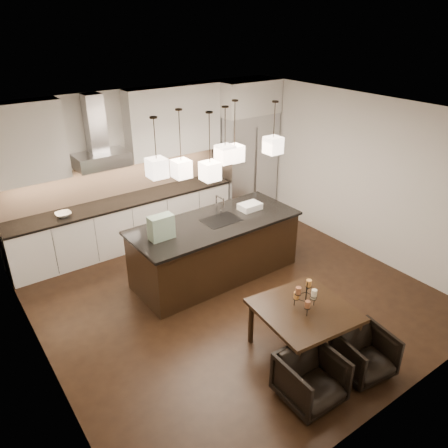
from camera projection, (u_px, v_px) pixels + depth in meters
floor at (231, 295)px, 6.85m from camera, size 5.50×5.50×0.02m
ceiling at (233, 114)px, 5.60m from camera, size 5.50×5.50×0.02m
wall_back at (145, 164)px, 8.24m from camera, size 5.50×0.02×2.80m
wall_front at (402, 311)px, 4.21m from camera, size 5.50×0.02×2.80m
wall_left at (30, 274)px, 4.79m from camera, size 0.02×5.50×2.80m
wall_right at (358, 175)px, 7.67m from camera, size 0.02×5.50×2.80m
refrigerator at (245, 165)px, 9.20m from camera, size 1.20×0.72×2.15m
fridge_panel at (246, 97)px, 8.59m from camera, size 1.26×0.72×0.65m
lower_cabinets at (127, 224)px, 8.10m from camera, size 4.21×0.62×0.88m
countertop at (124, 201)px, 7.90m from camera, size 4.21×0.66×0.04m
backsplash at (116, 179)px, 7.97m from camera, size 4.21×0.02×0.63m
upper_cab_left at (22, 143)px, 6.66m from camera, size 1.25×0.35×1.25m
upper_cab_right at (174, 121)px, 8.05m from camera, size 1.85×0.35×1.25m
hood_canopy at (102, 160)px, 7.41m from camera, size 0.90×0.52×0.24m
hood_chimney at (95, 123)px, 7.23m from camera, size 0.30×0.28×0.96m
fruit_bowl at (63, 214)px, 7.26m from camera, size 0.27×0.27×0.06m
island_body at (215, 249)px, 7.17m from camera, size 2.69×1.11×0.94m
island_top at (215, 223)px, 6.95m from camera, size 2.78×1.20×0.04m
faucet at (216, 206)px, 6.99m from camera, size 0.11×0.26×0.41m
tote_bag at (161, 227)px, 6.35m from camera, size 0.37×0.20×0.36m
food_container at (250, 206)px, 7.34m from camera, size 0.37×0.26×0.11m
dining_table at (303, 330)px, 5.58m from camera, size 1.22×1.22×0.67m
candelabra at (306, 296)px, 5.34m from camera, size 0.35×0.35×0.39m
candle_a at (314, 295)px, 5.41m from camera, size 0.07×0.07×0.09m
candle_b at (296, 295)px, 5.41m from camera, size 0.07×0.07×0.09m
candle_c at (307, 304)px, 5.25m from camera, size 0.07×0.07×0.09m
candle_d at (309, 283)px, 5.40m from camera, size 0.07×0.07×0.09m
candle_e at (298, 291)px, 5.26m from camera, size 0.07×0.07×0.09m
candle_f at (314, 293)px, 5.21m from camera, size 0.07×0.07×0.09m
armchair_left at (311, 379)px, 4.88m from camera, size 0.67×0.69×0.60m
armchair_right at (364, 354)px, 5.26m from camera, size 0.69×0.71×0.57m
pendant_a at (157, 168)px, 5.80m from camera, size 0.24×0.24×0.26m
pendant_b at (181, 169)px, 6.32m from camera, size 0.24×0.24×0.26m
pendant_c at (225, 154)px, 6.42m from camera, size 0.24×0.24×0.26m
pendant_d at (234, 153)px, 6.90m from camera, size 0.24×0.24×0.26m
pendant_e at (273, 145)px, 6.75m from camera, size 0.24×0.24×0.26m
pendant_f at (210, 171)px, 6.15m from camera, size 0.24×0.24×0.26m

